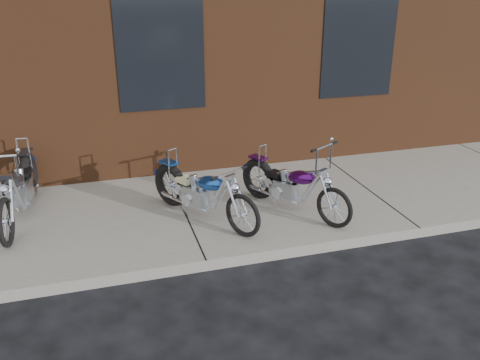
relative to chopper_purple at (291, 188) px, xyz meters
name	(u,v)px	position (x,y,z in m)	size (l,w,h in m)	color
ground	(207,271)	(-1.51, -1.04, -0.51)	(120.00, 120.00, 0.00)	black
sidewalk	(184,214)	(-1.51, 0.46, -0.44)	(22.00, 3.00, 0.15)	gray
chopper_purple	(291,188)	(0.00, 0.00, 0.00)	(1.05, 1.80, 1.12)	black
chopper_blue	(202,194)	(-1.30, 0.11, 0.01)	(1.15, 1.82, 0.90)	black
chopper_third	(19,191)	(-3.75, 0.89, 0.04)	(0.55, 2.23, 1.13)	black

